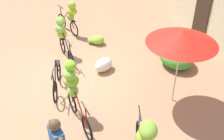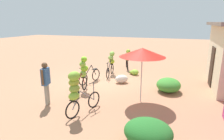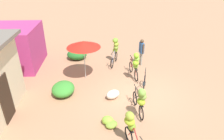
% 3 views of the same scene
% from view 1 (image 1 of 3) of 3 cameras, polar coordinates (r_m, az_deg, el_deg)
% --- Properties ---
extents(ground_plane, '(60.00, 60.00, 0.00)m').
position_cam_1_polar(ground_plane, '(8.76, -8.99, -2.39)').
color(ground_plane, '#AE7958').
extents(hedge_bush_front_left, '(1.29, 1.12, 0.64)m').
position_cam_1_polar(hedge_bush_front_left, '(9.52, 13.42, 2.68)').
color(hedge_bush_front_left, '#3B8E31').
rests_on(hedge_bush_front_left, ground).
extents(market_umbrella, '(1.83, 1.83, 2.24)m').
position_cam_1_polar(market_umbrella, '(7.02, 14.55, 6.74)').
color(market_umbrella, beige).
rests_on(market_umbrella, ground).
extents(bicycle_leftmost, '(1.55, 0.72, 1.44)m').
position_cam_1_polar(bicycle_leftmost, '(11.22, -8.71, 11.36)').
color(bicycle_leftmost, black).
rests_on(bicycle_leftmost, ground).
extents(bicycle_near_pile, '(1.69, 0.49, 1.46)m').
position_cam_1_polar(bicycle_near_pile, '(9.67, -10.35, 7.30)').
color(bicycle_near_pile, black).
rests_on(bicycle_near_pile, ground).
extents(bicycle_center_loaded, '(1.66, 0.47, 0.98)m').
position_cam_1_polar(bicycle_center_loaded, '(8.28, -11.48, -2.08)').
color(bicycle_center_loaded, black).
rests_on(bicycle_center_loaded, ground).
extents(bicycle_by_shop, '(1.72, 0.41, 1.67)m').
position_cam_1_polar(bicycle_by_shop, '(6.93, -8.09, -3.75)').
color(bicycle_by_shop, black).
rests_on(bicycle_by_shop, ground).
extents(banana_pile_on_ground, '(0.78, 0.77, 0.35)m').
position_cam_1_polar(banana_pile_on_ground, '(10.69, -3.36, 6.34)').
color(banana_pile_on_ground, olive).
rests_on(banana_pile_on_ground, ground).
extents(produce_sack, '(0.73, 0.83, 0.44)m').
position_cam_1_polar(produce_sack, '(9.05, -1.75, 1.13)').
color(produce_sack, silver).
rests_on(produce_sack, ground).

